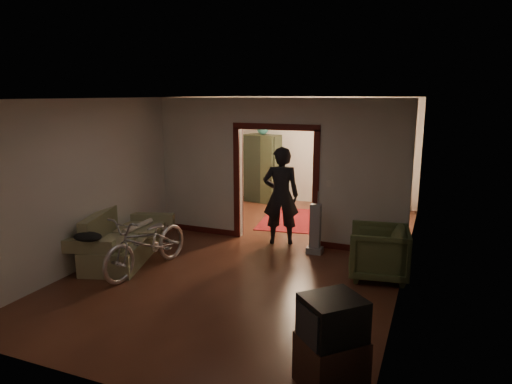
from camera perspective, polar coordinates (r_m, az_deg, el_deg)
The scene contains 24 objects.
floor at distance 8.51m, azimuth 0.77°, elevation -7.53°, with size 5.00×8.50×0.01m, color #3E1D14.
ceiling at distance 8.01m, azimuth 0.82°, elevation 11.69°, with size 5.00×8.50×0.01m, color white.
wall_back at distance 12.16m, azimuth 8.12°, elevation 5.12°, with size 5.00×0.02×2.80m, color beige.
wall_left at distance 9.33m, azimuth -13.68°, elevation 2.78°, with size 0.02×8.50×2.80m, color beige.
wall_right at distance 7.62m, azimuth 18.60°, elevation 0.42°, with size 0.02×8.50×2.80m, color beige.
partition_wall at distance 8.84m, azimuth 2.56°, elevation 2.60°, with size 5.00×0.14×2.80m, color beige.
door_casing at distance 8.89m, azimuth 2.55°, elevation 0.69°, with size 1.74×0.20×2.32m, color #3E110E.
far_window at distance 11.95m, azimuth 11.36°, elevation 5.61°, with size 0.98×0.06×1.28m, color black.
chandelier at distance 10.39m, azimuth 5.89°, elevation 9.26°, with size 0.24×0.24×0.24m, color #FFE0A5.
light_switch at distance 8.50m, azimuth 9.07°, elevation 1.05°, with size 0.08×0.01×0.12m, color silver.
sofa at distance 8.39m, azimuth -16.26°, elevation -5.15°, with size 0.86×1.91×0.88m, color #73754E.
rolled_paper at distance 8.53m, azimuth -14.53°, elevation -4.13°, with size 0.10×0.10×0.79m, color beige.
jacket at distance 7.63m, azimuth -20.29°, elevation -5.27°, with size 0.47×0.36×0.14m, color black.
bicycle at distance 7.71m, azimuth -13.46°, elevation -6.15°, with size 0.65×1.86×0.98m, color silver.
armchair at distance 7.52m, azimuth 15.06°, elevation -7.29°, with size 0.89×0.91×0.83m, color #4B5932.
tv_stand at distance 4.88m, azimuth 9.35°, elevation -20.23°, with size 0.59×0.53×0.53m, color black.
crt_tv at distance 4.66m, azimuth 9.55°, elevation -15.56°, with size 0.55×0.50×0.48m, color black.
vacuum at distance 8.39m, azimuth 7.41°, elevation -4.59°, with size 0.28×0.23×0.93m, color gray.
person at distance 8.78m, azimuth 3.14°, elevation -0.46°, with size 0.69×0.45×1.90m, color black.
oriental_rug at distance 10.63m, azimuth 5.08°, elevation -3.48°, with size 1.56×2.05×0.02m, color maroon.
locker at distance 12.26m, azimuth 0.83°, elevation 2.97°, with size 0.91×0.50×1.81m, color #272F1C.
globe at distance 12.14m, azimuth 0.84°, elevation 7.79°, with size 0.30×0.30×0.30m, color #1E5972.
desk at distance 11.57m, azimuth 12.75°, elevation -0.37°, with size 1.12×0.62×0.83m, color #331611.
desk_chair at distance 11.46m, azimuth 9.59°, elevation -0.10°, with size 0.41×0.41×0.93m, color #331611.
Camera 1 is at (2.91, -7.46, 2.87)m, focal length 32.00 mm.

